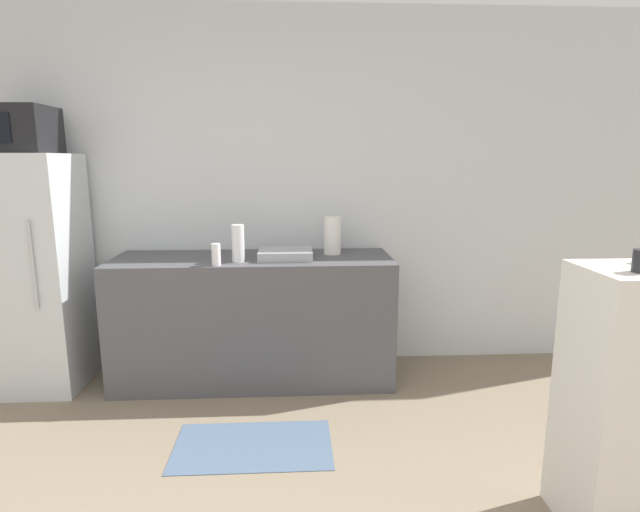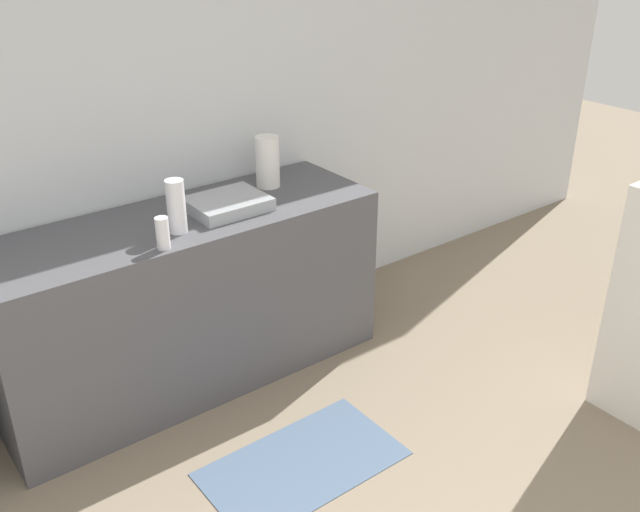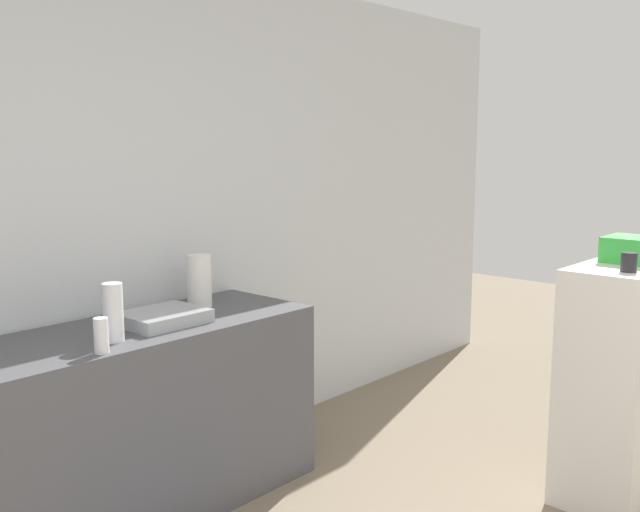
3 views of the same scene
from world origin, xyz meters
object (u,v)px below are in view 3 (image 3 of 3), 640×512
object	(u,v)px
bottle_short	(101,336)
paper_towel_roll	(199,281)
basket	(630,249)
bottle_tall	(113,312)
jar	(629,262)

from	to	relation	value
bottle_short	paper_towel_roll	distance (m)	0.84
bottle_short	paper_towel_roll	bearing A→B (deg)	24.73
basket	paper_towel_roll	size ratio (longest dim) A/B	0.92
bottle_tall	jar	size ratio (longest dim) A/B	2.82
basket	jar	bearing A→B (deg)	-162.35
paper_towel_roll	jar	bearing A→B (deg)	-59.32
bottle_short	jar	bearing A→B (deg)	-37.51
basket	paper_towel_roll	distance (m)	2.10
bottle_short	jar	xyz separation A→B (m)	(1.78, -1.37, 0.22)
jar	paper_towel_roll	xyz separation A→B (m)	(-1.02, 1.72, -0.16)
bottle_short	basket	size ratio (longest dim) A/B	0.58
bottle_tall	bottle_short	distance (m)	0.18
basket	paper_towel_roll	bearing A→B (deg)	128.72
basket	jar	size ratio (longest dim) A/B	2.81
basket	bottle_short	bearing A→B (deg)	148.30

